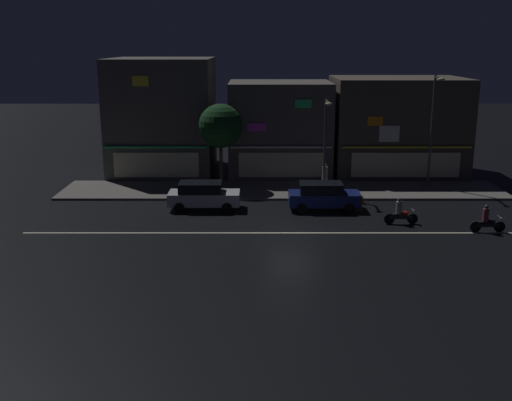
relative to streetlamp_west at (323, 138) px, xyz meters
name	(u,v)px	position (x,y,z in m)	size (l,w,h in m)	color
ground_plane	(287,233)	(-2.72, -8.24, -3.86)	(140.00, 140.00, 0.00)	black
lane_divider_stripe	(287,233)	(-2.72, -8.24, -3.85)	(28.51, 0.16, 0.01)	beige
sidewalk_far	(280,190)	(-2.72, 1.14, -3.79)	(30.01, 5.15, 0.14)	#5B5954
storefront_left_block	(161,116)	(-11.73, 7.91, 0.50)	(7.67, 8.55, 8.72)	#56514C
storefront_center_block	(277,128)	(-2.72, 6.84, -0.35)	(7.61, 6.42, 7.01)	#56514C
storefront_right_block	(394,126)	(6.28, 7.24, -0.21)	(9.78, 7.20, 7.31)	#4C443A
streetlamp_west	(323,138)	(0.00, 0.00, 0.00)	(0.44, 1.64, 6.19)	#47494C
streetlamp_mid	(430,122)	(7.50, 1.91, 0.74)	(0.44, 1.64, 7.60)	#47494C
pedestrian_on_sidewalk	(322,179)	(0.10, 0.44, -2.83)	(0.39, 0.39, 1.91)	gray
street_tree	(218,126)	(-6.94, 2.00, 0.49)	(3.00, 3.00, 5.72)	#473323
parked_car_near_kerb	(321,196)	(-0.44, -3.58, -2.99)	(4.30, 1.98, 1.67)	navy
parked_car_trailing	(201,195)	(-7.74, -3.45, -2.99)	(4.30, 1.98, 1.67)	silver
motorcycle_lead	(484,221)	(7.83, -8.08, -3.22)	(1.90, 0.60, 1.52)	black
motorcycle_following	(398,213)	(3.54, -6.58, -3.22)	(1.90, 0.60, 1.52)	black
traffic_cone	(360,200)	(2.18, -2.33, -3.58)	(0.36, 0.36, 0.55)	orange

